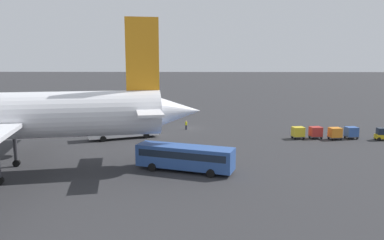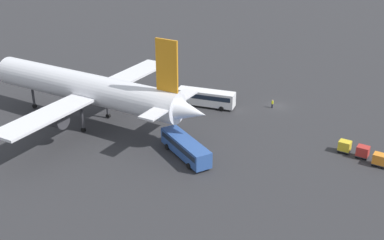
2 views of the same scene
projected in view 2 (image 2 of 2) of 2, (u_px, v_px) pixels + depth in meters
The scene contains 8 objects.
ground_plane at pixel (278, 106), 98.73m from camera, with size 600.00×600.00×0.00m, color #2D2D30.
airplane at pixel (87, 89), 88.30m from camera, with size 49.79×42.66×18.60m.
shuttle_bus_near at pixel (206, 97), 97.86m from camera, with size 11.97×7.14×3.40m.
shuttle_bus_far at pixel (185, 147), 78.45m from camera, with size 12.39×6.52×3.12m.
worker_person at pixel (272, 104), 97.64m from camera, with size 0.38×0.38×1.74m.
cargo_cart_orange at pixel (379, 159), 76.05m from camera, with size 2.24×1.99×2.06m.
cargo_cart_red at pixel (363, 151), 78.40m from camera, with size 2.24×1.99×2.06m.
cargo_cart_yellow at pixel (345, 146), 80.13m from camera, with size 2.24×1.99×2.06m.
Camera 2 is at (-47.68, 79.53, 38.37)m, focal length 45.00 mm.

